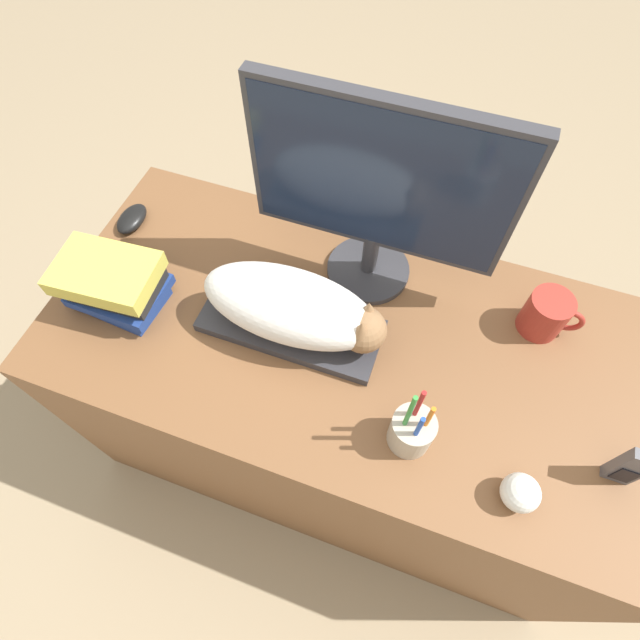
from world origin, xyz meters
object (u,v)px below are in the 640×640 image
at_px(keyboard, 291,326).
at_px(monitor, 379,190).
at_px(baseball, 520,493).
at_px(book_stack, 113,284).
at_px(coffee_mug, 546,314).
at_px(cat, 296,308).
at_px(computer_mouse, 132,219).
at_px(phone, 630,467).
at_px(pen_cup, 412,431).

bearing_deg(keyboard, monitor, 60.69).
bearing_deg(baseball, keyboard, 159.24).
bearing_deg(book_stack, coffee_mug, 15.44).
bearing_deg(coffee_mug, monitor, 177.82).
bearing_deg(baseball, coffee_mug, 90.65).
bearing_deg(cat, computer_mouse, 163.19).
height_order(baseball, phone, phone).
relative_size(cat, monitor, 0.76).
relative_size(cat, coffee_mug, 3.14).
bearing_deg(phone, pen_cup, -170.97).
bearing_deg(monitor, cat, -115.77).
bearing_deg(pen_cup, keyboard, 153.08).
height_order(computer_mouse, phone, phone).
height_order(monitor, book_stack, monitor).
xyz_separation_m(monitor, phone, (0.58, -0.30, -0.21)).
height_order(baseball, book_stack, book_stack).
distance_m(pen_cup, baseball, 0.22).
xyz_separation_m(cat, monitor, (0.10, 0.21, 0.18)).
height_order(cat, computer_mouse, cat).
relative_size(keyboard, baseball, 5.61).
bearing_deg(phone, book_stack, 178.17).
bearing_deg(pen_cup, cat, 151.81).
distance_m(keyboard, cat, 0.08).
relative_size(monitor, baseball, 7.36).
relative_size(computer_mouse, pen_cup, 0.48).
height_order(monitor, phone, monitor).
bearing_deg(phone, coffee_mug, 121.63).
distance_m(keyboard, book_stack, 0.40).
bearing_deg(baseball, phone, 30.81).
height_order(keyboard, computer_mouse, computer_mouse).
xyz_separation_m(coffee_mug, pen_cup, (-0.21, -0.35, -0.00)).
bearing_deg(coffee_mug, cat, -159.21).
bearing_deg(phone, keyboard, 172.17).
distance_m(keyboard, computer_mouse, 0.52).
bearing_deg(coffee_mug, book_stack, -164.56).
relative_size(monitor, pen_cup, 2.49).
bearing_deg(keyboard, book_stack, -171.18).
height_order(coffee_mug, baseball, coffee_mug).
relative_size(monitor, book_stack, 2.30).
distance_m(cat, computer_mouse, 0.54).
distance_m(keyboard, coffee_mug, 0.56).
height_order(keyboard, coffee_mug, coffee_mug).
xyz_separation_m(coffee_mug, baseball, (0.00, -0.39, -0.02)).
bearing_deg(keyboard, phone, -7.83).
distance_m(cat, book_stack, 0.42).
bearing_deg(phone, monitor, 152.49).
bearing_deg(monitor, phone, -27.51).
xyz_separation_m(pen_cup, baseball, (0.22, -0.04, -0.01)).
distance_m(baseball, book_stack, 0.93).
xyz_separation_m(computer_mouse, coffee_mug, (1.02, 0.04, 0.03)).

